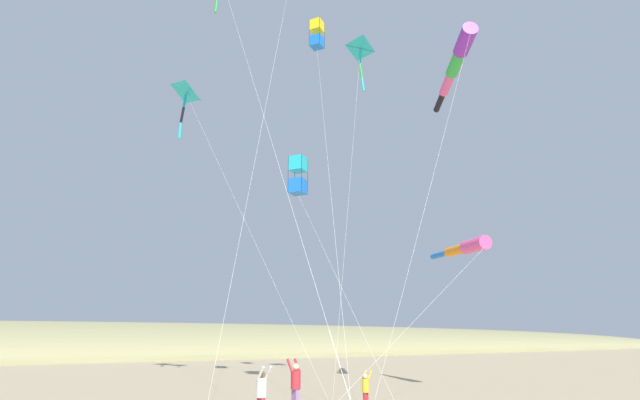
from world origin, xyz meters
The scene contains 10 objects.
dune_ridge_grassy centered at (-55.00, 0.00, 0.00)m, with size 28.00×240.00×7.81m, color #938E60.
person_child_green_jacket centered at (-6.42, 5.21, 0.67)m, with size 0.39×0.43×1.23m.
person_child_grey_jacket centered at (-5.80, 1.13, 0.83)m, with size 0.51×0.41×1.53m.
person_bystander_far centered at (-6.91, 2.78, 0.90)m, with size 0.52×0.42×1.65m.
kite_delta_orange_high_right centered at (-18.55, 1.03, 16.39)m, with size 11.46×4.77×16.92m.
kite_windsock_black_fish_shape centered at (-8.18, 12.21, 6.36)m, with size 8.96×12.63×6.68m.
kite_box_purple_drifting centered at (-12.65, 5.61, 10.19)m, with size 12.27×3.35×11.16m.
kite_windsock_teal_far_right centered at (-5.99, 10.38, 14.54)m, with size 5.99×9.07×15.18m.
kite_box_striped_overhead centered at (-13.62, 7.21, 19.50)m, with size 12.59×6.10×20.39m.
kite_delta_long_streamer_left centered at (-11.86, 9.11, 18.14)m, with size 4.78×5.16×18.52m.
Camera 1 is at (8.25, -4.70, 2.40)m, focal length 27.25 mm.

